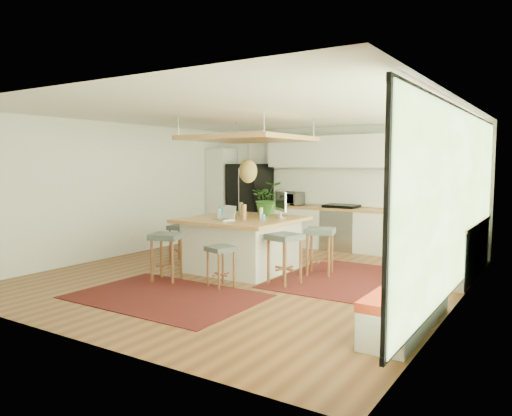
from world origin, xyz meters
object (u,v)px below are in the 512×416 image
Objects in this scene: stool_left_side at (182,243)px; laptop at (223,213)px; stool_near_left at (167,259)px; island_plant at (267,202)px; stool_near_right at (221,264)px; fridge at (250,203)px; microwave at (291,197)px; stool_right_back at (320,254)px; stool_right_front at (284,262)px; monitor at (281,203)px; island at (242,244)px.

stool_left_side is 1.52m from laptop.
island_plant reaches higher than stool_near_left.
stool_near_right is at bearing -81.50° from island_plant.
fridge reaches higher than island_plant.
microwave is at bearing 90.42° from stool_near_left.
stool_near_right is 1.82m from stool_right_back.
stool_left_side is (-1.80, 1.16, 0.00)m from stool_near_right.
stool_right_front is 1.69m from island_plant.
stool_right_back is 2.15× the size of laptop.
stool_right_back is (1.88, 1.73, 0.00)m from stool_near_left.
fridge reaches higher than stool_near_left.
laptop is 1.05m from monitor.
island_plant reaches higher than island.
island_plant is (0.14, 0.61, 0.71)m from island.
fridge is 4.63m from stool_near_right.
stool_near_right is (2.14, -4.06, -0.57)m from fridge.
stool_near_left reaches higher than stool_left_side.
stool_near_left is at bearing -170.62° from stool_near_right.
island is 1.38m from stool_right_back.
stool_near_left is 1.23× the size of island_plant.
microwave is (-1.72, 3.35, 0.76)m from stool_right_front.
island_plant is (-1.18, 0.22, 0.82)m from stool_right_back.
island is at bearing -102.94° from island_plant.
stool_near_left is at bearing -79.76° from microwave.
stool_near_right is 0.89× the size of stool_left_side.
stool_left_side is 1.91× the size of laptop.
monitor reaches higher than laptop.
stool_near_left is at bearing -57.55° from stool_left_side.
stool_left_side is 2.17m from monitor.
stool_right_front is 1.45× the size of microwave.
microwave is (1.15, -0.01, 0.19)m from fridge.
island is 3.38× the size of microwave.
stool_right_back is 1.26× the size of island_plant.
monitor is (-0.76, -0.00, 0.83)m from stool_right_back.
fridge reaches higher than island.
monitor is (0.66, 0.80, 0.14)m from laptop.
island_plant is at bearing 98.50° from stool_near_right.
stool_right_back is (0.92, 1.57, 0.00)m from stool_near_right.
stool_near_right is 1.99m from island_plant.
stool_right_back is 1.54× the size of monitor.
microwave is at bearing 127.66° from stool_right_back.
fridge is 2.36× the size of stool_right_back.
island_plant reaches higher than stool_near_right.
microwave is 0.87× the size of island_plant.
monitor reaches higher than stool_left_side.
island is 5.00× the size of laptop.
stool_near_left is 2.55m from stool_right_back.
stool_near_left is 1.41× the size of microwave.
stool_near_right is 1.00× the size of island_plant.
microwave is (-0.59, 2.86, 0.65)m from island.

